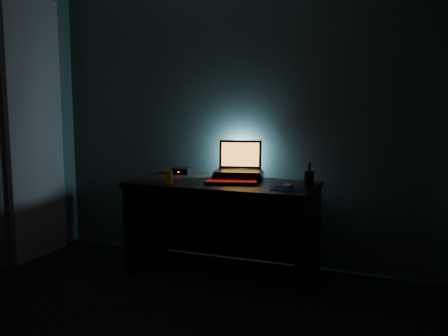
{
  "coord_description": "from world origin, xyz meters",
  "views": [
    {
      "loc": [
        1.47,
        -2.07,
        1.4
      ],
      "look_at": [
        0.03,
        1.57,
        0.87
      ],
      "focal_mm": 40.0,
      "sensor_mm": 36.0,
      "label": 1
    }
  ],
  "objects_px": {
    "laptop": "(239,165)",
    "pen_cup": "(309,178)",
    "mouse": "(287,187)",
    "juice_glass": "(169,177)",
    "keyboard": "(231,183)",
    "router": "(180,171)"
  },
  "relations": [
    {
      "from": "laptop",
      "to": "keyboard",
      "type": "height_order",
      "value": "laptop"
    },
    {
      "from": "keyboard",
      "to": "router",
      "type": "relative_size",
      "value": 2.33
    },
    {
      "from": "pen_cup",
      "to": "juice_glass",
      "type": "distance_m",
      "value": 1.1
    },
    {
      "from": "laptop",
      "to": "keyboard",
      "type": "relative_size",
      "value": 0.99
    },
    {
      "from": "keyboard",
      "to": "mouse",
      "type": "xyz_separation_m",
      "value": [
        0.47,
        -0.06,
        0.01
      ]
    },
    {
      "from": "laptop",
      "to": "pen_cup",
      "type": "distance_m",
      "value": 0.63
    },
    {
      "from": "juice_glass",
      "to": "pen_cup",
      "type": "bearing_deg",
      "value": 17.72
    },
    {
      "from": "pen_cup",
      "to": "router",
      "type": "distance_m",
      "value": 1.21
    },
    {
      "from": "laptop",
      "to": "keyboard",
      "type": "bearing_deg",
      "value": -96.15
    },
    {
      "from": "keyboard",
      "to": "mouse",
      "type": "relative_size",
      "value": 4.15
    },
    {
      "from": "laptop",
      "to": "pen_cup",
      "type": "height_order",
      "value": "laptop"
    },
    {
      "from": "juice_glass",
      "to": "laptop",
      "type": "bearing_deg",
      "value": 45.07
    },
    {
      "from": "laptop",
      "to": "mouse",
      "type": "relative_size",
      "value": 4.12
    },
    {
      "from": "juice_glass",
      "to": "router",
      "type": "relative_size",
      "value": 0.58
    },
    {
      "from": "pen_cup",
      "to": "juice_glass",
      "type": "bearing_deg",
      "value": -162.28
    },
    {
      "from": "pen_cup",
      "to": "juice_glass",
      "type": "xyz_separation_m",
      "value": [
        -1.05,
        -0.34,
        0.0
      ]
    },
    {
      "from": "laptop",
      "to": "pen_cup",
      "type": "bearing_deg",
      "value": -22.72
    },
    {
      "from": "router",
      "to": "juice_glass",
      "type": "bearing_deg",
      "value": -86.33
    },
    {
      "from": "keyboard",
      "to": "juice_glass",
      "type": "bearing_deg",
      "value": -177.05
    },
    {
      "from": "pen_cup",
      "to": "mouse",
      "type": "bearing_deg",
      "value": -114.37
    },
    {
      "from": "juice_glass",
      "to": "router",
      "type": "distance_m",
      "value": 0.52
    },
    {
      "from": "juice_glass",
      "to": "router",
      "type": "height_order",
      "value": "juice_glass"
    }
  ]
}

